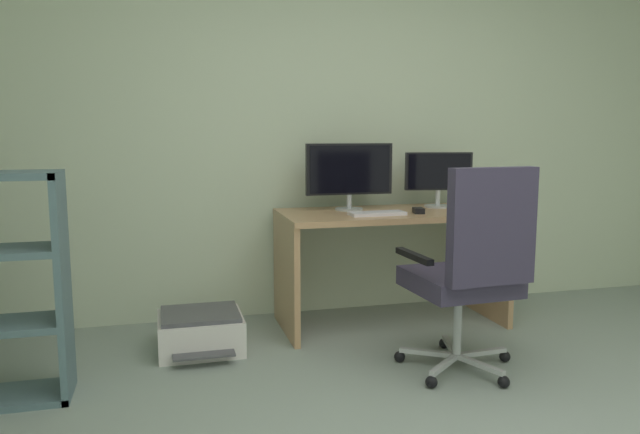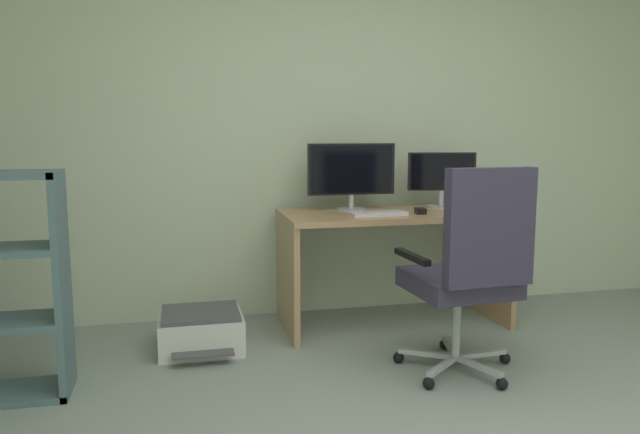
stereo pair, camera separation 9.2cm
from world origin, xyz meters
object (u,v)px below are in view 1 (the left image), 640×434
object	(u,v)px
keyboard	(377,213)
monitor_secondary	(439,174)
computer_mouse	(419,211)
desk	(391,242)
printer	(201,332)
office_chair	(471,266)
monitor_main	(349,171)

from	to	relation	value
keyboard	monitor_secondary	bearing A→B (deg)	25.23
monitor_secondary	computer_mouse	world-z (taller)	monitor_secondary
desk	monitor_secondary	size ratio (longest dim) A/B	3.14
monitor_secondary	keyboard	bearing A→B (deg)	-152.94
desk	keyboard	size ratio (longest dim) A/B	4.15
keyboard	printer	distance (m)	1.25
office_chair	printer	world-z (taller)	office_chair
monitor_secondary	printer	size ratio (longest dim) A/B	0.90
desk	office_chair	distance (m)	0.92
monitor_main	printer	xyz separation A→B (m)	(-0.98, -0.32, -0.87)
printer	monitor_main	bearing A→B (deg)	17.94
desk	monitor_main	world-z (taller)	monitor_main
desk	monitor_secondary	xyz separation A→B (m)	(0.38, 0.12, 0.42)
computer_mouse	printer	distance (m)	1.50
monitor_main	keyboard	size ratio (longest dim) A/B	1.67
monitor_main	printer	bearing A→B (deg)	-162.06
desk	computer_mouse	xyz separation A→B (m)	(0.13, -0.14, 0.21)
monitor_main	computer_mouse	size ratio (longest dim) A/B	5.69
office_chair	keyboard	bearing A→B (deg)	105.59
printer	computer_mouse	bearing A→B (deg)	2.49
monitor_secondary	printer	bearing A→B (deg)	-168.80
monitor_main	keyboard	distance (m)	0.37
desk	monitor_secondary	world-z (taller)	monitor_secondary
computer_mouse	office_chair	world-z (taller)	office_chair
monitor_main	computer_mouse	distance (m)	0.51
office_chair	computer_mouse	bearing A→B (deg)	85.49
keyboard	computer_mouse	xyz separation A→B (m)	(0.28, 0.01, 0.01)
monitor_main	printer	distance (m)	1.35
monitor_secondary	office_chair	size ratio (longest dim) A/B	0.42
desk	printer	bearing A→B (deg)	-170.93
monitor_secondary	computer_mouse	xyz separation A→B (m)	(-0.25, -0.26, -0.20)
printer	desk	bearing A→B (deg)	9.07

